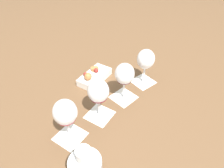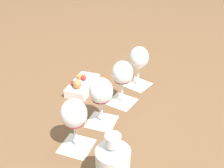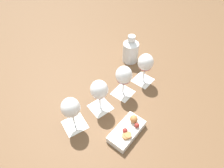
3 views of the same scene
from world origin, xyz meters
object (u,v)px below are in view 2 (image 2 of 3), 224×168
at_px(wine_glass_1, 101,93).
at_px(snack_dish, 82,85).
at_px(wine_glass_2, 122,75).
at_px(ceramic_vase, 113,164).
at_px(wine_glass_0, 74,116).
at_px(wine_glass_3, 139,59).

relative_size(wine_glass_1, snack_dish, 0.95).
bearing_deg(wine_glass_2, ceramic_vase, -173.86).
bearing_deg(wine_glass_0, snack_dish, 13.40).
height_order(wine_glass_0, wine_glass_2, same).
distance_m(wine_glass_0, ceramic_vase, 0.19).
xyz_separation_m(wine_glass_2, snack_dish, (0.06, 0.18, -0.10)).
distance_m(wine_glass_1, wine_glass_3, 0.30).
distance_m(wine_glass_3, snack_dish, 0.26).
bearing_deg(wine_glass_2, wine_glass_0, 160.09).
distance_m(wine_glass_1, ceramic_vase, 0.28).
xyz_separation_m(wine_glass_1, ceramic_vase, (-0.26, -0.09, -0.05)).
bearing_deg(ceramic_vase, snack_dish, 26.18).
xyz_separation_m(wine_glass_1, wine_glass_2, (0.14, -0.05, -0.00)).
bearing_deg(wine_glass_1, ceramic_vase, -160.22).
bearing_deg(wine_glass_2, wine_glass_3, -17.68).
distance_m(wine_glass_0, snack_dish, 0.36).
relative_size(wine_glass_0, ceramic_vase, 1.02).
xyz_separation_m(wine_glass_2, wine_glass_3, (0.15, -0.05, 0.00)).
relative_size(wine_glass_3, ceramic_vase, 1.02).
distance_m(wine_glass_2, ceramic_vase, 0.40).
bearing_deg(wine_glass_1, wine_glass_2, -19.67).
height_order(wine_glass_0, wine_glass_1, same).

